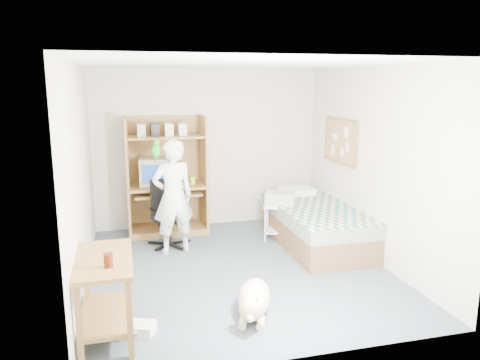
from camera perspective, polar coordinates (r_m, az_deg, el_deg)
The scene contains 21 objects.
floor at distance 5.97m, azimuth -0.22°, elevation -10.80°, with size 4.00×4.00×0.00m, color #434D5B.
wall_back at distance 7.54m, azimuth -3.94°, elevation 3.81°, with size 3.60×0.02×2.50m, color beige.
wall_right at distance 6.29m, azimuth 15.91°, elevation 1.79°, with size 0.02×4.00×2.50m, color beige.
wall_left at distance 5.46m, azimuth -18.86°, elevation 0.15°, with size 0.02×4.00×2.50m, color beige.
ceiling at distance 5.51m, azimuth -0.24°, elevation 13.95°, with size 3.60×4.00×0.02m, color white.
computer_hutch at distance 7.26m, azimuth -8.96°, elevation -0.05°, with size 1.20×0.63×1.80m.
bed at distance 6.82m, azimuth 9.19°, elevation -5.46°, with size 1.02×2.02×0.66m.
side_desk at distance 4.52m, azimuth -16.11°, elevation -12.15°, with size 0.50×1.00×0.75m.
corkboard at distance 7.03m, azimuth 12.13°, elevation 4.64°, with size 0.04×0.94×0.66m.
office_chair at distance 6.78m, azimuth -8.84°, elevation -5.14°, with size 0.53×0.53×0.94m.
person at distance 6.38m, azimuth -8.16°, elevation -2.04°, with size 0.57×0.37×1.56m, color white.
parrot at distance 6.25m, azimuth -10.16°, elevation 3.66°, with size 0.11×0.20×0.32m.
dog at distance 4.83m, azimuth 1.68°, elevation -14.34°, with size 0.54×0.98×0.38m.
printer_cart at distance 6.95m, azimuth 4.88°, elevation -4.41°, with size 0.56×0.51×0.54m.
printer at distance 6.88m, azimuth 4.91°, elevation -2.23°, with size 0.42×0.32×0.18m, color #A6A6A2.
crt_monitor at distance 7.23m, azimuth -10.44°, elevation 1.07°, with size 0.46×0.49×0.40m.
keyboard at distance 7.14m, azimuth -8.75°, elevation -1.48°, with size 0.45×0.16×0.03m, color beige.
pencil_cup at distance 7.22m, azimuth -5.79°, elevation -0.03°, with size 0.08×0.08×0.12m, color yellow.
drink_glass at distance 4.19m, azimuth -15.75°, elevation -9.42°, with size 0.08×0.08×0.12m, color #401A0A.
floor_box_a at distance 4.65m, azimuth -11.99°, elevation -17.30°, with size 0.25×0.20×0.10m, color white.
floor_box_b at distance 4.65m, azimuth -13.23°, elevation -17.51°, with size 0.18×0.22×0.08m, color #ADADA8.
Camera 1 is at (-1.34, -5.34, 2.29)m, focal length 35.00 mm.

